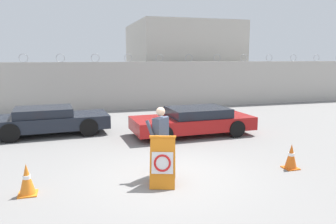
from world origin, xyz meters
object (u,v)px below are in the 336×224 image
parked_car_front_coupe (49,120)px  parked_car_rear_sedan (193,121)px  security_guard (161,137)px  traffic_cone_near (27,179)px  traffic_cone_mid (291,156)px  barricade_sign (163,161)px

parked_car_front_coupe → parked_car_rear_sedan: (5.46, -1.67, -0.02)m
security_guard → traffic_cone_near: bearing=-31.6°
parked_car_rear_sedan → traffic_cone_mid: bearing=102.1°
security_guard → parked_car_front_coupe: 6.39m
security_guard → parked_car_front_coupe: (-3.08, 5.58, -0.42)m
traffic_cone_mid → parked_car_rear_sedan: (-1.16, 4.51, 0.22)m
security_guard → traffic_cone_mid: bearing=130.9°
traffic_cone_near → parked_car_rear_sedan: 7.07m
traffic_cone_mid → barricade_sign: bearing=-178.3°
traffic_cone_near → traffic_cone_mid: (6.73, -0.16, -0.01)m
barricade_sign → security_guard: 0.83m
traffic_cone_mid → parked_car_front_coupe: parked_car_front_coupe is taller
barricade_sign → parked_car_front_coupe: size_ratio=0.26×
security_guard → traffic_cone_mid: 3.65m
traffic_cone_near → security_guard: bearing=7.9°
barricade_sign → security_guard: security_guard is taller
barricade_sign → parked_car_rear_sedan: (2.53, 4.62, -0.03)m
barricade_sign → traffic_cone_mid: size_ratio=1.71×
parked_car_rear_sedan → security_guard: bearing=56.3°
security_guard → parked_car_front_coupe: security_guard is taller
traffic_cone_near → traffic_cone_mid: 6.73m
parked_car_front_coupe → traffic_cone_near: bearing=-95.0°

